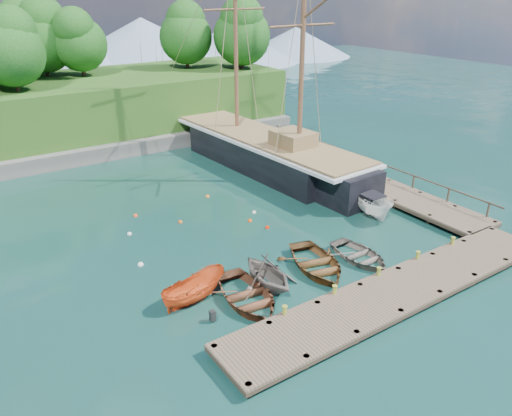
# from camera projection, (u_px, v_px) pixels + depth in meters

# --- Properties ---
(ground) EXTENTS (160.00, 160.00, 0.00)m
(ground) POSITION_uv_depth(u_px,v_px,m) (287.00, 255.00, 28.63)
(ground) COLOR #123427
(ground) RESTS_ON ground
(dock_near) EXTENTS (20.00, 3.20, 1.10)m
(dock_near) POSITION_uv_depth(u_px,v_px,m) (399.00, 290.00, 24.54)
(dock_near) COLOR #4F3D2F
(dock_near) RESTS_ON ground
(dock_east) EXTENTS (3.20, 24.00, 1.10)m
(dock_east) POSITION_uv_depth(u_px,v_px,m) (350.00, 174.00, 39.60)
(dock_east) COLOR #4F3D2F
(dock_east) RESTS_ON ground
(bollard_0) EXTENTS (0.26, 0.26, 0.45)m
(bollard_0) POSITION_uv_depth(u_px,v_px,m) (284.00, 325.00, 22.73)
(bollard_0) COLOR olive
(bollard_0) RESTS_ON ground
(bollard_1) EXTENTS (0.26, 0.26, 0.45)m
(bollard_1) POSITION_uv_depth(u_px,v_px,m) (334.00, 304.00, 24.26)
(bollard_1) COLOR olive
(bollard_1) RESTS_ON ground
(bollard_2) EXTENTS (0.26, 0.26, 0.45)m
(bollard_2) POSITION_uv_depth(u_px,v_px,m) (377.00, 285.00, 25.78)
(bollard_2) COLOR olive
(bollard_2) RESTS_ON ground
(bollard_3) EXTENTS (0.26, 0.26, 0.45)m
(bollard_3) POSITION_uv_depth(u_px,v_px,m) (416.00, 268.00, 27.30)
(bollard_3) COLOR olive
(bollard_3) RESTS_ON ground
(bollard_4) EXTENTS (0.26, 0.26, 0.45)m
(bollard_4) POSITION_uv_depth(u_px,v_px,m) (451.00, 253.00, 28.82)
(bollard_4) COLOR olive
(bollard_4) RESTS_ON ground
(rowboat_0) EXTENTS (4.00, 5.20, 1.00)m
(rowboat_0) POSITION_uv_depth(u_px,v_px,m) (247.00, 302.00, 24.37)
(rowboat_0) COLOR brown
(rowboat_0) RESTS_ON ground
(rowboat_1) EXTENTS (3.23, 3.73, 1.95)m
(rowboat_1) POSITION_uv_depth(u_px,v_px,m) (267.00, 287.00, 25.59)
(rowboat_1) COLOR #6A6159
(rowboat_1) RESTS_ON ground
(rowboat_2) EXTENTS (4.52, 5.50, 0.99)m
(rowboat_2) POSITION_uv_depth(u_px,v_px,m) (316.00, 269.00, 27.19)
(rowboat_2) COLOR brown
(rowboat_2) RESTS_ON ground
(rowboat_3) EXTENTS (2.94, 4.07, 0.83)m
(rowboat_3) POSITION_uv_depth(u_px,v_px,m) (359.00, 260.00, 28.11)
(rowboat_3) COLOR #645B53
(rowboat_3) RESTS_ON ground
(motorboat_orange) EXTENTS (3.91, 2.08, 1.43)m
(motorboat_orange) POSITION_uv_depth(u_px,v_px,m) (195.00, 300.00, 24.52)
(motorboat_orange) COLOR #E3541E
(motorboat_orange) RESTS_ON ground
(cabin_boat_white) EXTENTS (3.05, 4.93, 1.78)m
(cabin_boat_white) POSITION_uv_depth(u_px,v_px,m) (370.00, 214.00, 33.78)
(cabin_boat_white) COLOR white
(cabin_boat_white) RESTS_ON ground
(schooner) EXTENTS (6.50, 28.61, 21.14)m
(schooner) POSITION_uv_depth(u_px,v_px,m) (266.00, 154.00, 41.92)
(schooner) COLOR black
(schooner) RESTS_ON ground
(mooring_buoy_0) EXTENTS (0.34, 0.34, 0.34)m
(mooring_buoy_0) POSITION_uv_depth(u_px,v_px,m) (141.00, 265.00, 27.60)
(mooring_buoy_0) COLOR white
(mooring_buoy_0) RESTS_ON ground
(mooring_buoy_1) EXTENTS (0.29, 0.29, 0.29)m
(mooring_buoy_1) POSITION_uv_depth(u_px,v_px,m) (180.00, 222.00, 32.58)
(mooring_buoy_1) COLOR #CF5718
(mooring_buoy_1) RESTS_ON ground
(mooring_buoy_2) EXTENTS (0.28, 0.28, 0.28)m
(mooring_buoy_2) POSITION_uv_depth(u_px,v_px,m) (250.00, 221.00, 32.76)
(mooring_buoy_2) COLOR #EE3C00
(mooring_buoy_2) RESTS_ON ground
(mooring_buoy_3) EXTENTS (0.29, 0.29, 0.29)m
(mooring_buoy_3) POSITION_uv_depth(u_px,v_px,m) (254.00, 213.00, 33.95)
(mooring_buoy_3) COLOR silver
(mooring_buoy_3) RESTS_ON ground
(mooring_buoy_4) EXTENTS (0.31, 0.31, 0.31)m
(mooring_buoy_4) POSITION_uv_depth(u_px,v_px,m) (136.00, 216.00, 33.46)
(mooring_buoy_4) COLOR #FB481C
(mooring_buoy_4) RESTS_ON ground
(mooring_buoy_5) EXTENTS (0.30, 0.30, 0.30)m
(mooring_buoy_5) POSITION_uv_depth(u_px,v_px,m) (208.00, 197.00, 36.50)
(mooring_buoy_5) COLOR orange
(mooring_buoy_5) RESTS_ON ground
(mooring_buoy_6) EXTENTS (0.28, 0.28, 0.28)m
(mooring_buoy_6) POSITION_uv_depth(u_px,v_px,m) (129.00, 234.00, 31.02)
(mooring_buoy_6) COLOR white
(mooring_buoy_6) RESTS_ON ground
(mooring_buoy_7) EXTENTS (0.29, 0.29, 0.29)m
(mooring_buoy_7) POSITION_uv_depth(u_px,v_px,m) (267.00, 228.00, 31.82)
(mooring_buoy_7) COLOR #F02100
(mooring_buoy_7) RESTS_ON ground
(distant_ridge) EXTENTS (117.00, 40.00, 10.00)m
(distant_ridge) POSITION_uv_depth(u_px,v_px,m) (53.00, 50.00, 82.15)
(distant_ridge) COLOR #728CA5
(distant_ridge) RESTS_ON ground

